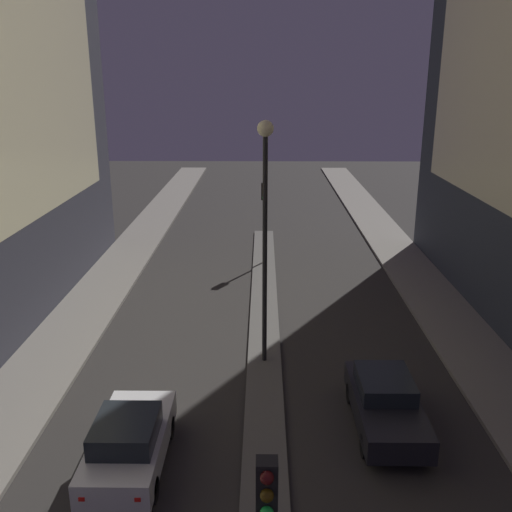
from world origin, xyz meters
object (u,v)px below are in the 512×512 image
(car_right_lane, at_px, (385,403))
(car_left_lane, at_px, (129,442))
(traffic_light_mid, at_px, (264,204))
(street_lamp, at_px, (265,203))

(car_right_lane, bearing_deg, car_left_lane, -164.31)
(traffic_light_mid, relative_size, street_lamp, 0.52)
(street_lamp, xyz_separation_m, car_right_lane, (3.44, -3.77, -4.98))
(traffic_light_mid, height_order, street_lamp, street_lamp)
(car_right_lane, bearing_deg, street_lamp, 132.43)
(street_lamp, distance_m, car_right_lane, 7.13)
(street_lamp, bearing_deg, traffic_light_mid, 90.00)
(traffic_light_mid, xyz_separation_m, car_right_lane, (3.44, -14.82, -2.54))
(car_left_lane, xyz_separation_m, car_right_lane, (6.89, 1.94, -0.03))
(car_left_lane, bearing_deg, car_right_lane, 15.69)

